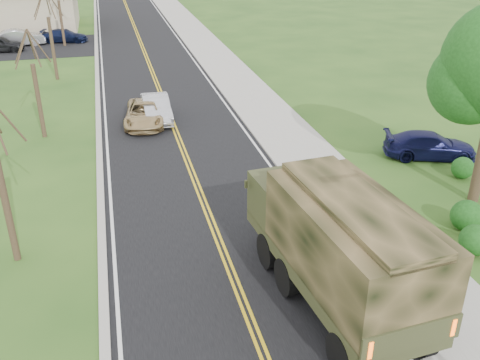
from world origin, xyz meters
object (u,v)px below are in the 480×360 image
object	(u,v)px
military_truck	(339,241)
pickup_navy	(430,145)
suv_champagne	(145,113)
sedan_silver	(156,108)

from	to	relation	value
military_truck	pickup_navy	distance (m)	12.97
military_truck	pickup_navy	bearing A→B (deg)	40.58
pickup_navy	suv_champagne	bearing A→B (deg)	76.41
sedan_silver	pickup_navy	xyz separation A→B (m)	(12.43, -8.78, -0.07)
suv_champagne	pickup_navy	bearing A→B (deg)	-24.83
suv_champagne	sedan_silver	xyz separation A→B (m)	(0.71, 0.53, 0.06)
military_truck	suv_champagne	distance (m)	18.07
sedan_silver	military_truck	bearing A→B (deg)	-79.39
military_truck	sedan_silver	xyz separation A→B (m)	(-3.48, 18.04, -1.51)
military_truck	sedan_silver	distance (m)	18.43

